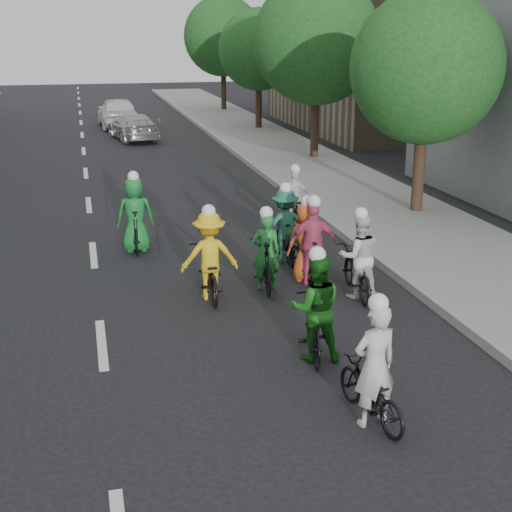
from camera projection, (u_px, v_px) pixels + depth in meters
name	position (u px, v px, depth m)	size (l,w,h in m)	color
ground	(102.00, 344.00, 11.66)	(120.00, 120.00, 0.00)	black
sidewalk_right	(345.00, 189.00, 22.71)	(4.00, 80.00, 0.15)	gray
curb_right	(286.00, 191.00, 22.26)	(0.18, 80.00, 0.18)	#999993
bldg_se	(398.00, 48.00, 36.30)	(10.00, 14.00, 8.00)	gray
tree_r_0	(426.00, 68.00, 18.57)	(4.00, 4.00, 5.97)	black
tree_r_1	(317.00, 41.00, 26.73)	(4.80, 4.80, 6.93)	black
tree_r_2	(259.00, 50.00, 35.22)	(4.00, 4.00, 5.97)	black
tree_r_3	(223.00, 36.00, 43.38)	(4.80, 4.80, 6.93)	black
cyclist_0	(372.00, 381.00, 9.20)	(0.78, 1.61, 1.82)	black
cyclist_1	(315.00, 316.00, 11.00)	(0.93, 1.74, 1.83)	black
cyclist_2	(209.00, 264.00, 13.52)	(1.11, 1.82, 1.84)	black
cyclist_3	(312.00, 251.00, 14.31)	(1.02, 1.57, 1.83)	black
cyclist_4	(306.00, 250.00, 14.54)	(0.83, 1.66, 1.77)	black
cyclist_5	(265.00, 260.00, 13.99)	(0.68, 1.72, 1.70)	black
cyclist_6	(358.00, 265.00, 13.62)	(0.85, 1.81, 1.77)	black
cyclist_7	(285.00, 231.00, 15.60)	(1.08, 1.54, 1.80)	black
cyclist_8	(294.00, 204.00, 18.59)	(0.88, 1.81, 1.63)	black
cyclist_9	(135.00, 221.00, 16.42)	(0.87, 1.69, 1.88)	black
follow_car_lead	(133.00, 127.00, 33.09)	(1.68, 4.14, 1.20)	#ADAEB2
follow_car_trail	(118.00, 112.00, 37.26)	(1.86, 4.61, 1.57)	white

